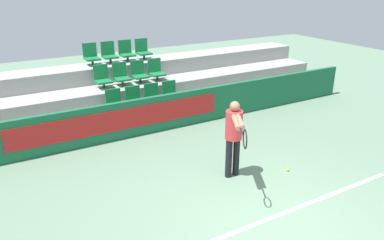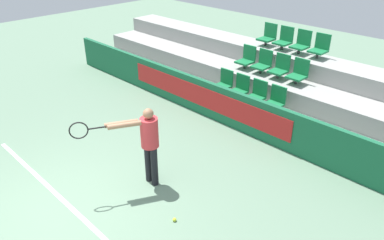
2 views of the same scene
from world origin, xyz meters
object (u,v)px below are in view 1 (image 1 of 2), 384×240
stadium_chair_0 (115,103)px  stadium_chair_2 (153,97)px  stadium_chair_6 (139,73)px  stadium_chair_1 (134,100)px  stadium_chair_3 (171,94)px  stadium_chair_8 (91,55)px  stadium_chair_11 (143,50)px  stadium_chair_7 (156,71)px  stadium_chair_4 (102,78)px  stadium_chair_10 (126,52)px  tennis_ball (288,170)px  stadium_chair_9 (109,53)px  tennis_player (234,132)px  stadium_chair_5 (121,75)px

stadium_chair_0 → stadium_chair_2: same height
stadium_chair_6 → stadium_chair_1: bearing=-119.7°
stadium_chair_3 → stadium_chair_8: stadium_chair_8 is taller
stadium_chair_1 → stadium_chair_11: 2.32m
stadium_chair_3 → stadium_chair_6: (-0.53, 0.93, 0.44)m
stadium_chair_1 → stadium_chair_7: (1.06, 0.93, 0.44)m
stadium_chair_4 → stadium_chair_10: (1.06, 0.93, 0.44)m
stadium_chair_4 → stadium_chair_11: 1.90m
stadium_chair_0 → tennis_ball: (2.29, -3.91, -0.68)m
stadium_chair_9 → stadium_chair_10: (0.53, 0.00, 0.00)m
stadium_chair_3 → tennis_player: bearing=-96.9°
stadium_chair_4 → stadium_chair_7: 1.59m
stadium_chair_4 → stadium_chair_10: 1.48m
stadium_chair_5 → stadium_chair_8: stadium_chair_8 is taller
stadium_chair_0 → stadium_chair_6: stadium_chair_6 is taller
stadium_chair_2 → stadium_chair_7: bearing=60.3°
tennis_player → stadium_chair_11: bearing=113.3°
tennis_ball → stadium_chair_9: bearing=106.9°
stadium_chair_11 → tennis_ball: bearing=-83.1°
stadium_chair_8 → tennis_player: stadium_chair_8 is taller
stadium_chair_9 → tennis_player: 5.47m
stadium_chair_8 → stadium_chair_6: bearing=-41.3°
stadium_chair_9 → stadium_chair_11: size_ratio=1.00×
stadium_chair_1 → stadium_chair_9: bearing=90.0°
stadium_chair_11 → tennis_player: size_ratio=0.39×
stadium_chair_6 → stadium_chair_11: (0.53, 0.93, 0.44)m
stadium_chair_6 → stadium_chair_9: size_ratio=1.00×
stadium_chair_5 → tennis_ball: size_ratio=9.18×
stadium_chair_8 → tennis_player: bearing=-77.8°
stadium_chair_3 → tennis_ball: bearing=-79.9°
stadium_chair_4 → tennis_ball: 5.47m
stadium_chair_3 → stadium_chair_5: stadium_chair_5 is taller
stadium_chair_4 → stadium_chair_1: bearing=-60.3°
stadium_chair_6 → stadium_chair_9: (-0.53, 0.93, 0.44)m
stadium_chair_0 → stadium_chair_10: (1.06, 1.86, 0.89)m
stadium_chair_1 → stadium_chair_9: 2.06m
stadium_chair_9 → tennis_player: size_ratio=0.39×
stadium_chair_5 → tennis_ball: bearing=-70.0°
stadium_chair_0 → stadium_chair_3: size_ratio=1.00×
stadium_chair_4 → stadium_chair_5: bearing=0.0°
stadium_chair_0 → stadium_chair_9: (0.53, 1.86, 0.89)m
stadium_chair_8 → stadium_chair_2: bearing=-60.3°
stadium_chair_6 → stadium_chair_10: (0.00, 0.93, 0.44)m
stadium_chair_2 → stadium_chair_0: bearing=180.0°
stadium_chair_6 → stadium_chair_7: bearing=0.0°
stadium_chair_7 → stadium_chair_9: bearing=138.7°
stadium_chair_11 → stadium_chair_8: bearing=180.0°
stadium_chair_3 → stadium_chair_7: bearing=90.0°
stadium_chair_4 → stadium_chair_3: bearing=-30.3°
stadium_chair_1 → stadium_chair_4: size_ratio=1.00×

